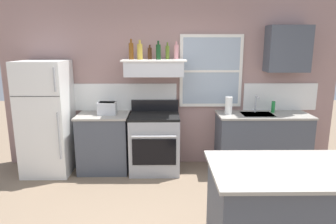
# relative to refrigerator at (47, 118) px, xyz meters

# --- Properties ---
(back_wall) EXTENTS (5.40, 0.11, 2.70)m
(back_wall) POSITION_rel_refrigerator_xyz_m (1.93, 0.39, 0.49)
(back_wall) COLOR gray
(back_wall) RESTS_ON ground_plane
(refrigerator) EXTENTS (0.70, 0.72, 1.74)m
(refrigerator) POSITION_rel_refrigerator_xyz_m (0.00, 0.00, 0.00)
(refrigerator) COLOR white
(refrigerator) RESTS_ON ground_plane
(counter_left_of_stove) EXTENTS (0.79, 0.63, 0.91)m
(counter_left_of_stove) POSITION_rel_refrigerator_xyz_m (0.85, 0.06, -0.41)
(counter_left_of_stove) COLOR #474C56
(counter_left_of_stove) RESTS_ON ground_plane
(toaster) EXTENTS (0.30, 0.20, 0.19)m
(toaster) POSITION_rel_refrigerator_xyz_m (0.92, 0.07, 0.14)
(toaster) COLOR silver
(toaster) RESTS_ON counter_left_of_stove
(stove_range) EXTENTS (0.76, 0.69, 1.09)m
(stove_range) POSITION_rel_refrigerator_xyz_m (1.65, 0.02, -0.40)
(stove_range) COLOR #9EA0A5
(stove_range) RESTS_ON ground_plane
(range_hood_shelf) EXTENTS (0.96, 0.52, 0.24)m
(range_hood_shelf) POSITION_rel_refrigerator_xyz_m (1.65, 0.12, 0.76)
(range_hood_shelf) COLOR silver
(bottle_amber_wine) EXTENTS (0.07, 0.07, 0.31)m
(bottle_amber_wine) POSITION_rel_refrigerator_xyz_m (1.31, 0.13, 1.01)
(bottle_amber_wine) COLOR brown
(bottle_amber_wine) RESTS_ON range_hood_shelf
(bottle_champagne_gold_foil) EXTENTS (0.08, 0.08, 0.29)m
(bottle_champagne_gold_foil) POSITION_rel_refrigerator_xyz_m (1.44, 0.08, 1.00)
(bottle_champagne_gold_foil) COLOR #B29333
(bottle_champagne_gold_foil) RESTS_ON range_hood_shelf
(bottle_brown_stout) EXTENTS (0.06, 0.06, 0.22)m
(bottle_brown_stout) POSITION_rel_refrigerator_xyz_m (1.58, 0.14, 0.97)
(bottle_brown_stout) COLOR #381E0F
(bottle_brown_stout) RESTS_ON range_hood_shelf
(bottle_dark_green_wine) EXTENTS (0.07, 0.07, 0.28)m
(bottle_dark_green_wine) POSITION_rel_refrigerator_xyz_m (1.72, 0.07, 0.99)
(bottle_dark_green_wine) COLOR #143819
(bottle_dark_green_wine) RESTS_ON range_hood_shelf
(bottle_olive_oil_square) EXTENTS (0.06, 0.06, 0.25)m
(bottle_olive_oil_square) POSITION_rel_refrigerator_xyz_m (1.85, 0.16, 0.98)
(bottle_olive_oil_square) COLOR #4C601E
(bottle_olive_oil_square) RESTS_ON range_hood_shelf
(bottle_rose_pink) EXTENTS (0.07, 0.07, 0.27)m
(bottle_rose_pink) POSITION_rel_refrigerator_xyz_m (1.99, 0.17, 0.99)
(bottle_rose_pink) COLOR #C67F84
(bottle_rose_pink) RESTS_ON range_hood_shelf
(counter_right_with_sink) EXTENTS (1.43, 0.63, 0.91)m
(counter_right_with_sink) POSITION_rel_refrigerator_xyz_m (3.35, 0.06, -0.41)
(counter_right_with_sink) COLOR #474C56
(counter_right_with_sink) RESTS_ON ground_plane
(sink_faucet) EXTENTS (0.03, 0.17, 0.28)m
(sink_faucet) POSITION_rel_refrigerator_xyz_m (3.25, 0.16, 0.22)
(sink_faucet) COLOR silver
(sink_faucet) RESTS_ON counter_right_with_sink
(paper_towel_roll) EXTENTS (0.11, 0.11, 0.27)m
(paper_towel_roll) POSITION_rel_refrigerator_xyz_m (2.80, 0.06, 0.18)
(paper_towel_roll) COLOR white
(paper_towel_roll) RESTS_ON counter_right_with_sink
(dish_soap_bottle) EXTENTS (0.06, 0.06, 0.18)m
(dish_soap_bottle) POSITION_rel_refrigerator_xyz_m (3.53, 0.16, 0.13)
(dish_soap_bottle) COLOR #268C3F
(dish_soap_bottle) RESTS_ON counter_right_with_sink
(kitchen_island) EXTENTS (1.40, 0.90, 0.91)m
(kitchen_island) POSITION_rel_refrigerator_xyz_m (2.91, -2.05, -0.41)
(kitchen_island) COLOR #474C56
(kitchen_island) RESTS_ON ground_plane
(upper_cabinet_right) EXTENTS (0.64, 0.32, 0.70)m
(upper_cabinet_right) POSITION_rel_refrigerator_xyz_m (3.70, 0.20, 1.03)
(upper_cabinet_right) COLOR #474C56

